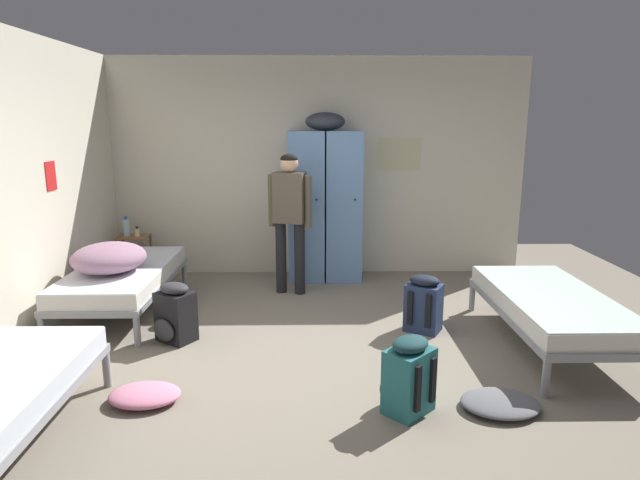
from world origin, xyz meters
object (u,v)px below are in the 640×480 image
Objects in this scene: person_traveler at (290,211)px; lotion_bottle at (137,232)px; water_bottle at (126,227)px; backpack_navy at (424,304)px; clothes_pile_pink at (145,395)px; shelf_unit at (134,253)px; backpack_teal at (408,376)px; clothes_pile_grey at (500,403)px; backpack_black at (175,314)px; bed_left_rear at (123,277)px; bedding_heap at (109,258)px; bed_right at (551,305)px; locker_bank at (325,203)px.

person_traveler is 2.00m from lotion_bottle.
backpack_navy is at bearing -27.27° from water_bottle.
backpack_navy reaches higher than clothes_pile_pink.
shelf_unit is 0.35× the size of person_traveler.
clothes_pile_grey is at bearing 1.51° from backpack_teal.
backpack_black is (-1.00, -1.39, -0.71)m from person_traveler.
clothes_pile_pink is at bearing -110.92° from person_traveler.
backpack_teal is at bearing -37.77° from bed_left_rear.
person_traveler is 1.86m from backpack_black.
bed_left_rear is 3.33m from backpack_teal.
backpack_black is at bearing -37.42° from bedding_heap.
lotion_bottle is 2.13m from backpack_black.
bed_left_rear is at bearing -74.25° from water_bottle.
bed_left_rear is 7.79× the size of water_bottle.
bed_right is 14.67× the size of lotion_bottle.
bed_left_rear is at bearing 74.54° from bedding_heap.
shelf_unit is 4.30m from backpack_teal.
lotion_bottle is at bearing 107.61° from clothes_pile_pink.
backpack_navy is 2.63m from clothes_pile_pink.
backpack_teal reaches higher than clothes_pile_grey.
backpack_navy is 1.00× the size of clothes_pile_grey.
backpack_navy is (2.31, 0.22, 0.00)m from backpack_black.
backpack_teal is (2.88, -3.19, -0.09)m from shelf_unit.
locker_bank reaches higher than clothes_pile_grey.
clothes_pile_pink is at bearing -149.86° from backpack_navy.
lotion_bottle is at bearing -29.74° from shelf_unit.
backpack_teal is at bearing -47.30° from water_bottle.
clothes_pile_pink is (0.82, -1.70, -0.58)m from bedding_heap.
clothes_pile_grey is at bearing -80.31° from backpack_navy.
locker_bank is 2.12m from backpack_navy.
shelf_unit reaches higher than backpack_black.
bedding_heap is at bearing -81.60° from shelf_unit.
lotion_bottle is at bearing 131.76° from backpack_teal.
shelf_unit is 3.71m from backpack_navy.
backpack_navy is at bearing -63.10° from locker_bank.
lotion_bottle reaches higher than bed_left_rear.
lotion_bottle reaches higher than backpack_black.
shelf_unit reaches higher than backpack_navy.
bed_left_rear is 1.92m from person_traveler.
locker_bank is 0.73m from person_traveler.
shelf_unit is (-2.39, -0.06, -0.62)m from locker_bank.
backpack_teal is at bearing -47.90° from shelf_unit.
clothes_pile_pink is (-1.86, 0.15, -0.21)m from backpack_teal.
bedding_heap reaches higher than bed_left_rear.
backpack_teal is (2.63, -2.04, -0.12)m from bed_left_rear.
person_traveler is at bearing 108.90° from backpack_teal.
person_traveler is (1.72, 0.61, 0.59)m from bed_left_rear.
clothes_pile_grey is at bearing -70.41° from locker_bank.
shelf_unit is 2.34× the size of water_bottle.
clothes_pile_grey is (3.47, -3.13, -0.58)m from lotion_bottle.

